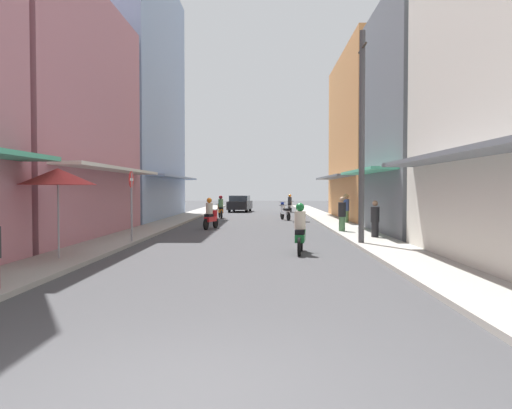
{
  "coord_description": "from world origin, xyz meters",
  "views": [
    {
      "loc": [
        0.78,
        -4.56,
        1.99
      ],
      "look_at": [
        0.34,
        18.08,
        1.29
      ],
      "focal_mm": 34.37,
      "sensor_mm": 36.0,
      "label": 1
    }
  ],
  "objects_px": {
    "street_sign_no_entry": "(131,197)",
    "motorbike_silver": "(290,204)",
    "vendor_umbrella": "(58,177)",
    "motorbike_green": "(300,231)",
    "pedestrian_crossing": "(375,220)",
    "motorbike_red": "(211,215)",
    "parked_car": "(240,204)",
    "motorbike_white": "(285,212)",
    "motorbike_blue": "(282,208)",
    "motorbike_orange": "(220,208)",
    "pedestrian_midway": "(346,207)",
    "utility_pole": "(362,137)",
    "pedestrian_foreground": "(342,215)"
  },
  "relations": [
    {
      "from": "motorbike_red",
      "to": "pedestrian_midway",
      "type": "relative_size",
      "value": 1.0
    },
    {
      "from": "vendor_umbrella",
      "to": "motorbike_red",
      "type": "bearing_deg",
      "value": 75.75
    },
    {
      "from": "motorbike_blue",
      "to": "pedestrian_foreground",
      "type": "distance_m",
      "value": 18.26
    },
    {
      "from": "motorbike_orange",
      "to": "pedestrian_crossing",
      "type": "height_order",
      "value": "motorbike_orange"
    },
    {
      "from": "vendor_umbrella",
      "to": "parked_car",
      "type": "bearing_deg",
      "value": 83.66
    },
    {
      "from": "parked_car",
      "to": "pedestrian_crossing",
      "type": "relative_size",
      "value": 2.73
    },
    {
      "from": "motorbike_white",
      "to": "motorbike_red",
      "type": "relative_size",
      "value": 1.0
    },
    {
      "from": "motorbike_white",
      "to": "parked_car",
      "type": "bearing_deg",
      "value": 106.93
    },
    {
      "from": "motorbike_silver",
      "to": "vendor_umbrella",
      "type": "distance_m",
      "value": 30.62
    },
    {
      "from": "pedestrian_crossing",
      "to": "utility_pole",
      "type": "height_order",
      "value": "utility_pole"
    },
    {
      "from": "motorbike_orange",
      "to": "motorbike_blue",
      "type": "bearing_deg",
      "value": 53.99
    },
    {
      "from": "motorbike_red",
      "to": "street_sign_no_entry",
      "type": "relative_size",
      "value": 0.66
    },
    {
      "from": "utility_pole",
      "to": "motorbike_silver",
      "type": "bearing_deg",
      "value": 92.75
    },
    {
      "from": "motorbike_red",
      "to": "street_sign_no_entry",
      "type": "distance_m",
      "value": 7.32
    },
    {
      "from": "motorbike_blue",
      "to": "utility_pole",
      "type": "height_order",
      "value": "utility_pole"
    },
    {
      "from": "motorbike_green",
      "to": "pedestrian_foreground",
      "type": "relative_size",
      "value": 1.09
    },
    {
      "from": "motorbike_blue",
      "to": "vendor_umbrella",
      "type": "xyz_separation_m",
      "value": [
        -7.03,
        -26.99,
        1.84
      ]
    },
    {
      "from": "motorbike_blue",
      "to": "pedestrian_crossing",
      "type": "height_order",
      "value": "pedestrian_crossing"
    },
    {
      "from": "street_sign_no_entry",
      "to": "pedestrian_midway",
      "type": "bearing_deg",
      "value": 47.32
    },
    {
      "from": "motorbike_blue",
      "to": "motorbike_white",
      "type": "relative_size",
      "value": 1.03
    },
    {
      "from": "motorbike_silver",
      "to": "parked_car",
      "type": "relative_size",
      "value": 0.42
    },
    {
      "from": "pedestrian_crossing",
      "to": "vendor_umbrella",
      "type": "xyz_separation_m",
      "value": [
        -9.94,
        -6.11,
        1.57
      ]
    },
    {
      "from": "pedestrian_crossing",
      "to": "vendor_umbrella",
      "type": "relative_size",
      "value": 0.61
    },
    {
      "from": "motorbike_red",
      "to": "pedestrian_crossing",
      "type": "height_order",
      "value": "motorbike_red"
    },
    {
      "from": "motorbike_orange",
      "to": "motorbike_red",
      "type": "bearing_deg",
      "value": -87.72
    },
    {
      "from": "motorbike_green",
      "to": "pedestrian_midway",
      "type": "xyz_separation_m",
      "value": [
        3.49,
        12.59,
        0.29
      ]
    },
    {
      "from": "motorbike_red",
      "to": "motorbike_green",
      "type": "bearing_deg",
      "value": -67.68
    },
    {
      "from": "motorbike_green",
      "to": "vendor_umbrella",
      "type": "bearing_deg",
      "value": -163.48
    },
    {
      "from": "motorbike_silver",
      "to": "pedestrian_foreground",
      "type": "bearing_deg",
      "value": -86.44
    },
    {
      "from": "motorbike_red",
      "to": "utility_pole",
      "type": "height_order",
      "value": "utility_pole"
    },
    {
      "from": "vendor_umbrella",
      "to": "street_sign_no_entry",
      "type": "height_order",
      "value": "street_sign_no_entry"
    },
    {
      "from": "street_sign_no_entry",
      "to": "motorbike_silver",
      "type": "bearing_deg",
      "value": 74.49
    },
    {
      "from": "motorbike_green",
      "to": "motorbike_orange",
      "type": "height_order",
      "value": "same"
    },
    {
      "from": "motorbike_blue",
      "to": "vendor_umbrella",
      "type": "relative_size",
      "value": 0.71
    },
    {
      "from": "parked_car",
      "to": "pedestrian_midway",
      "type": "xyz_separation_m",
      "value": [
        6.84,
        -15.67,
        0.25
      ]
    },
    {
      "from": "motorbike_blue",
      "to": "motorbike_silver",
      "type": "relative_size",
      "value": 1.01
    },
    {
      "from": "motorbike_green",
      "to": "pedestrian_crossing",
      "type": "bearing_deg",
      "value": 51.92
    },
    {
      "from": "parked_car",
      "to": "pedestrian_crossing",
      "type": "xyz_separation_m",
      "value": [
        6.57,
        -24.15,
        0.03
      ]
    },
    {
      "from": "motorbike_blue",
      "to": "motorbike_silver",
      "type": "height_order",
      "value": "motorbike_silver"
    },
    {
      "from": "motorbike_blue",
      "to": "utility_pole",
      "type": "xyz_separation_m",
      "value": [
        1.97,
        -22.91,
        3.33
      ]
    },
    {
      "from": "motorbike_red",
      "to": "utility_pole",
      "type": "xyz_separation_m",
      "value": [
        6.13,
        -7.25,
        3.13
      ]
    },
    {
      "from": "motorbike_white",
      "to": "utility_pole",
      "type": "relative_size",
      "value": 0.23
    },
    {
      "from": "pedestrian_crossing",
      "to": "motorbike_silver",
      "type": "bearing_deg",
      "value": 95.25
    },
    {
      "from": "motorbike_orange",
      "to": "parked_car",
      "type": "bearing_deg",
      "value": 84.81
    },
    {
      "from": "motorbike_green",
      "to": "vendor_umbrella",
      "type": "relative_size",
      "value": 0.7
    },
    {
      "from": "motorbike_green",
      "to": "pedestrian_midway",
      "type": "distance_m",
      "value": 13.07
    },
    {
      "from": "pedestrian_foreground",
      "to": "pedestrian_crossing",
      "type": "height_order",
      "value": "pedestrian_foreground"
    },
    {
      "from": "motorbike_silver",
      "to": "pedestrian_foreground",
      "type": "xyz_separation_m",
      "value": [
        1.29,
        -20.72,
        0.13
      ]
    },
    {
      "from": "pedestrian_foreground",
      "to": "parked_car",
      "type": "bearing_deg",
      "value": 104.93
    },
    {
      "from": "pedestrian_midway",
      "to": "utility_pole",
      "type": "bearing_deg",
      "value": -96.5
    }
  ]
}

